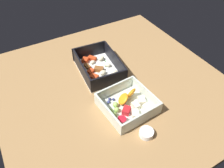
# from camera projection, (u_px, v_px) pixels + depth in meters

# --- Properties ---
(table_surface) EXTENTS (0.80, 0.80, 0.02)m
(table_surface) POSITION_uv_depth(u_px,v_px,m) (112.00, 87.00, 0.82)
(table_surface) COLOR #9E7547
(table_surface) RESTS_ON ground
(pasta_container) EXTENTS (0.22, 0.16, 0.06)m
(pasta_container) POSITION_uv_depth(u_px,v_px,m) (99.00, 67.00, 0.86)
(pasta_container) COLOR white
(pasta_container) RESTS_ON table_surface
(fruit_bowl) EXTENTS (0.16, 0.17, 0.05)m
(fruit_bowl) POSITION_uv_depth(u_px,v_px,m) (128.00, 105.00, 0.72)
(fruit_bowl) COLOR silver
(fruit_bowl) RESTS_ON table_surface
(paper_cup_liner) EXTENTS (0.04, 0.04, 0.02)m
(paper_cup_liner) POSITION_uv_depth(u_px,v_px,m) (146.00, 133.00, 0.65)
(paper_cup_liner) COLOR white
(paper_cup_liner) RESTS_ON table_surface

